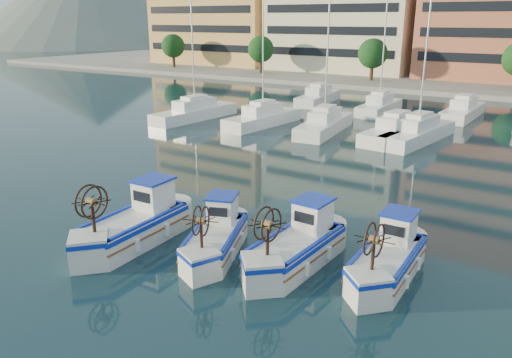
% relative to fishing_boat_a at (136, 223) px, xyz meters
% --- Properties ---
extents(ground, '(300.00, 300.00, 0.00)m').
position_rel_fishing_boat_a_xyz_m(ground, '(3.85, 0.63, -0.84)').
color(ground, '#172F3C').
rests_on(ground, ground).
extents(hill_west, '(180.00, 180.00, 60.00)m').
position_rel_fishing_boat_a_xyz_m(hill_west, '(-136.15, 110.63, -0.84)').
color(hill_west, slate).
rests_on(hill_west, ground).
extents(yacht_marina, '(41.69, 23.48, 11.50)m').
position_rel_fishing_boat_a_xyz_m(yacht_marina, '(1.11, 28.76, -0.31)').
color(yacht_marina, white).
rests_on(yacht_marina, ground).
extents(fishing_boat_a, '(2.15, 4.94, 3.06)m').
position_rel_fishing_boat_a_xyz_m(fishing_boat_a, '(0.00, 0.00, 0.00)').
color(fishing_boat_a, silver).
rests_on(fishing_boat_a, ground).
extents(fishing_boat_b, '(3.01, 4.32, 2.60)m').
position_rel_fishing_boat_a_xyz_m(fishing_boat_b, '(3.34, 0.99, -0.12)').
color(fishing_boat_b, silver).
rests_on(fishing_boat_b, ground).
extents(fishing_boat_c, '(2.12, 4.65, 2.86)m').
position_rel_fishing_boat_a_xyz_m(fishing_boat_c, '(6.45, 1.86, -0.05)').
color(fishing_boat_c, silver).
rests_on(fishing_boat_c, ground).
extents(fishing_boat_d, '(1.84, 4.32, 2.68)m').
position_rel_fishing_boat_a_xyz_m(fishing_boat_d, '(9.58, 2.80, -0.10)').
color(fishing_boat_d, silver).
rests_on(fishing_boat_d, ground).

